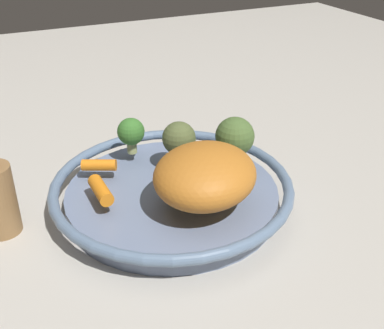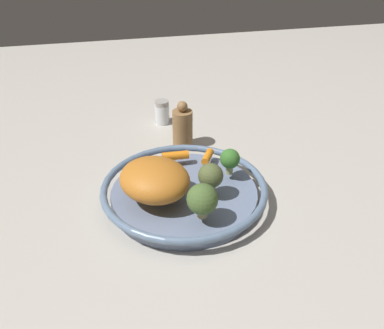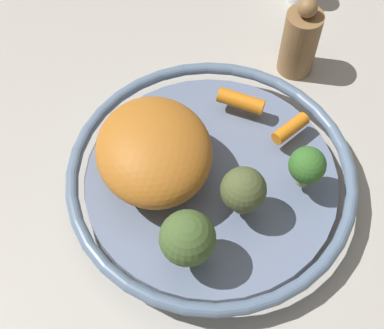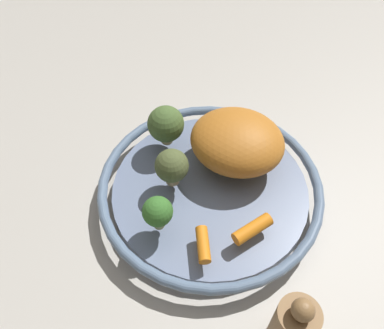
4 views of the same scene
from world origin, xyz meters
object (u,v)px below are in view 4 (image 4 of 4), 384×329
object	(u,v)px
serving_bowl	(210,190)
broccoli_floret_mid	(158,212)
roast_chicken_piece	(237,141)
baby_carrot_back	(253,229)
broccoli_floret_large	(166,124)
pepper_mill	(292,327)
broccoli_floret_small	(172,166)
baby_carrot_left	(203,245)

from	to	relation	value
serving_bowl	broccoli_floret_mid	size ratio (longest dim) A/B	6.04
roast_chicken_piece	baby_carrot_back	distance (m)	0.13
roast_chicken_piece	broccoli_floret_large	bearing A→B (deg)	41.23
broccoli_floret_large	pepper_mill	world-z (taller)	pepper_mill
roast_chicken_piece	broccoli_floret_large	size ratio (longest dim) A/B	2.10
serving_bowl	broccoli_floret_small	xyz separation A→B (m)	(0.03, 0.05, 0.05)
serving_bowl	broccoli_floret_mid	xyz separation A→B (m)	(-0.02, 0.10, 0.05)
broccoli_floret_mid	broccoli_floret_small	world-z (taller)	broccoli_floret_small
broccoli_floret_mid	pepper_mill	distance (m)	0.21
serving_bowl	broccoli_floret_small	world-z (taller)	broccoli_floret_small
broccoli_floret_small	pepper_mill	size ratio (longest dim) A/B	0.51
baby_carrot_back	pepper_mill	xyz separation A→B (m)	(-0.12, 0.04, -0.00)
serving_bowl	baby_carrot_left	bearing A→B (deg)	140.85
broccoli_floret_small	roast_chicken_piece	bearing A→B (deg)	-95.74
baby_carrot_left	baby_carrot_back	bearing A→B (deg)	-103.41
broccoli_floret_large	roast_chicken_piece	bearing A→B (deg)	-138.77
baby_carrot_back	roast_chicken_piece	bearing A→B (deg)	-26.40
serving_bowl	broccoli_floret_small	distance (m)	0.08
baby_carrot_back	baby_carrot_left	world-z (taller)	baby_carrot_back
serving_bowl	roast_chicken_piece	xyz separation A→B (m)	(0.02, -0.06, 0.05)
baby_carrot_back	broccoli_floret_mid	world-z (taller)	broccoli_floret_mid
serving_bowl	broccoli_floret_small	size ratio (longest dim) A/B	5.52
roast_chicken_piece	baby_carrot_left	xyz separation A→B (m)	(-0.10, 0.13, -0.03)
roast_chicken_piece	broccoli_floret_mid	world-z (taller)	roast_chicken_piece
broccoli_floret_large	broccoli_floret_mid	bearing A→B (deg)	146.00
baby_carrot_back	broccoli_floret_mid	bearing A→B (deg)	52.85
roast_chicken_piece	broccoli_floret_small	size ratio (longest dim) A/B	2.33
roast_chicken_piece	broccoli_floret_large	world-z (taller)	roast_chicken_piece
broccoli_floret_small	baby_carrot_left	bearing A→B (deg)	169.38
broccoli_floret_small	serving_bowl	bearing A→B (deg)	-124.27
roast_chicken_piece	pepper_mill	bearing A→B (deg)	157.83
roast_chicken_piece	broccoli_floret_large	distance (m)	0.11
baby_carrot_back	pepper_mill	distance (m)	0.13
broccoli_floret_mid	broccoli_floret_large	distance (m)	0.15
serving_bowl	baby_carrot_back	world-z (taller)	baby_carrot_back
roast_chicken_piece	broccoli_floret_small	bearing A→B (deg)	84.26
serving_bowl	pepper_mill	bearing A→B (deg)	170.08
baby_carrot_back	broccoli_floret_small	size ratio (longest dim) A/B	0.94
broccoli_floret_mid	broccoli_floret_large	xyz separation A→B (m)	(0.13, -0.08, 0.00)
baby_carrot_back	broccoli_floret_small	world-z (taller)	broccoli_floret_small
serving_bowl	broccoli_floret_large	bearing A→B (deg)	7.21
serving_bowl	broccoli_floret_large	distance (m)	0.12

